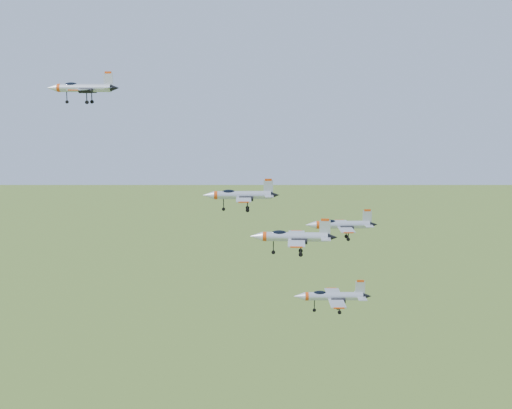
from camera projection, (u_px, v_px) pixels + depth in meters
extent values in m
cylinder|color=#AEB3BB|center=(84.00, 88.00, 126.81)|extent=(10.01, 3.88, 1.44)
cone|color=#AEB3BB|center=(52.00, 88.00, 127.65)|extent=(2.29, 1.89, 1.44)
cone|color=black|center=(115.00, 88.00, 126.00)|extent=(1.81, 1.57, 1.22)
ellipsoid|color=black|center=(71.00, 85.00, 127.06)|extent=(2.62, 1.61, 0.91)
cube|color=#AEB3BB|center=(79.00, 90.00, 123.81)|extent=(3.68, 5.35, 0.15)
cube|color=#AEB3BB|center=(92.00, 89.00, 129.85)|extent=(3.68, 5.35, 0.15)
cube|color=#AEB3BB|center=(108.00, 79.00, 125.91)|extent=(1.64, 0.54, 2.32)
cube|color=#CA400E|center=(108.00, 72.00, 125.70)|extent=(1.22, 0.45, 0.39)
cylinder|color=#AEB3BB|center=(242.00, 195.00, 119.23)|extent=(9.61, 2.26, 1.38)
cone|color=#AEB3BB|center=(208.00, 195.00, 119.14)|extent=(2.02, 1.55, 1.38)
cone|color=black|center=(275.00, 195.00, 119.31)|extent=(1.58, 1.30, 1.17)
ellipsoid|color=black|center=(228.00, 192.00, 119.10)|extent=(2.41, 1.20, 0.87)
cube|color=#AEB3BB|center=(244.00, 200.00, 116.36)|extent=(2.86, 4.86, 0.15)
cube|color=#AEB3BB|center=(244.00, 194.00, 122.20)|extent=(2.86, 4.86, 0.15)
cube|color=#AEB3BB|center=(268.00, 187.00, 119.05)|extent=(1.59, 0.28, 2.22)
cube|color=#CA400E|center=(268.00, 180.00, 118.85)|extent=(1.17, 0.26, 0.37)
cylinder|color=#AEB3BB|center=(295.00, 237.00, 99.28)|extent=(9.16, 2.81, 1.31)
cone|color=#AEB3BB|center=(256.00, 236.00, 99.60)|extent=(2.01, 1.59, 1.31)
cone|color=black|center=(333.00, 237.00, 98.98)|extent=(1.58, 1.33, 1.11)
ellipsoid|color=black|center=(279.00, 233.00, 99.33)|extent=(2.34, 1.30, 0.83)
cube|color=#AEB3BB|center=(296.00, 243.00, 96.54)|extent=(3.03, 4.76, 0.14)
cube|color=#AEB3BB|center=(297.00, 234.00, 102.09)|extent=(3.03, 4.76, 0.14)
cube|color=#AEB3BB|center=(325.00, 228.00, 98.81)|extent=(1.51, 0.37, 2.12)
cube|color=#CA400E|center=(325.00, 220.00, 98.62)|extent=(1.12, 0.32, 0.35)
cylinder|color=#AEB3BB|center=(343.00, 225.00, 126.18)|extent=(9.62, 2.13, 1.38)
cone|color=#AEB3BB|center=(311.00, 225.00, 126.01)|extent=(2.01, 1.52, 1.38)
cone|color=black|center=(374.00, 225.00, 126.34)|extent=(1.57, 1.28, 1.17)
ellipsoid|color=black|center=(330.00, 222.00, 126.02)|extent=(2.40, 1.17, 0.87)
cube|color=#AEB3BB|center=(346.00, 230.00, 123.31)|extent=(2.80, 4.84, 0.15)
cube|color=#AEB3BB|center=(341.00, 223.00, 129.15)|extent=(2.80, 4.84, 0.15)
cube|color=#AEB3BB|center=(367.00, 217.00, 126.06)|extent=(1.59, 0.25, 2.23)
cube|color=#CA400E|center=(367.00, 210.00, 125.85)|extent=(1.17, 0.24, 0.37)
cylinder|color=#AEB3BB|center=(334.00, 296.00, 110.54)|extent=(9.07, 2.20, 1.30)
cone|color=#AEB3BB|center=(299.00, 296.00, 110.50)|extent=(1.92, 1.47, 1.30)
cone|color=black|center=(367.00, 296.00, 110.59)|extent=(1.50, 1.24, 1.10)
ellipsoid|color=black|center=(320.00, 293.00, 110.44)|extent=(2.28, 1.15, 0.82)
cube|color=#AEB3BB|center=(337.00, 303.00, 107.84)|extent=(2.73, 4.60, 0.14)
cube|color=#AEB3BB|center=(333.00, 292.00, 113.34)|extent=(2.73, 4.60, 0.14)
cube|color=#AEB3BB|center=(360.00, 288.00, 110.35)|extent=(1.50, 0.27, 2.10)
cube|color=#CA400E|center=(360.00, 281.00, 110.15)|extent=(1.11, 0.25, 0.35)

